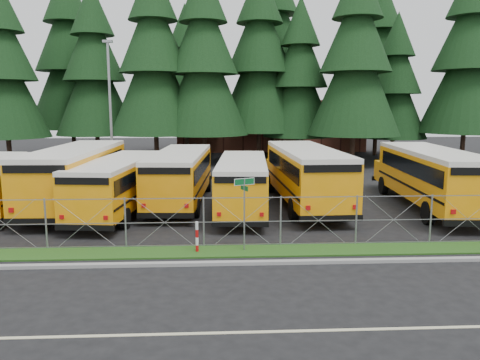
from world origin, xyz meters
name	(u,v)px	position (x,y,z in m)	size (l,w,h in m)	color
ground	(229,239)	(0.00, 0.00, 0.00)	(120.00, 120.00, 0.00)	black
curb	(231,263)	(0.00, -3.10, 0.06)	(50.00, 0.25, 0.12)	gray
grass_verge	(230,251)	(0.00, -1.70, 0.03)	(50.00, 1.40, 0.06)	#194313
road_lane_line	(238,332)	(0.00, -8.00, 0.01)	(50.00, 0.12, 0.01)	beige
chainlink_fence	(229,222)	(0.00, -1.00, 1.00)	(44.00, 0.10, 2.00)	gray
brick_building	(268,125)	(6.00, 40.00, 3.00)	(22.00, 10.00, 6.00)	brown
bus_1	(15,185)	(-11.12, 6.21, 1.33)	(2.39, 10.12, 2.65)	orange
bus_2	(79,177)	(-7.91, 6.67, 1.63)	(2.93, 12.41, 3.25)	orange
bus_3	(121,186)	(-5.35, 5.07, 1.40)	(2.53, 10.71, 2.81)	orange
bus_4	(181,178)	(-2.45, 7.19, 1.48)	(2.66, 11.28, 2.96)	orange
bus_5	(243,185)	(0.86, 5.28, 1.37)	(2.47, 10.47, 2.74)	orange
bus_6	(304,176)	(4.33, 6.53, 1.59)	(2.87, 12.16, 3.19)	orange
bus_east	(429,179)	(10.80, 5.36, 1.59)	(2.86, 12.14, 3.18)	orange
street_sign	(244,199)	(0.54, -1.61, 2.03)	(0.77, 0.51, 2.81)	gray
striped_bollard	(197,237)	(-1.24, -1.71, 0.60)	(0.11, 0.11, 1.20)	#B20C0C
light_standard	(110,104)	(-8.37, 17.08, 5.50)	(0.70, 0.35, 10.14)	gray
conifer_1	(3,71)	(-19.64, 25.47, 8.45)	(7.64, 7.64, 16.89)	black
conifer_2	(94,72)	(-12.34, 28.67, 8.58)	(7.76, 7.76, 17.16)	black
conifer_3	(154,63)	(-6.14, 25.80, 9.24)	(8.35, 8.35, 18.48)	black
conifer_4	(204,65)	(-1.58, 25.59, 9.12)	(8.25, 8.25, 18.25)	black
conifer_5	(259,64)	(3.82, 28.67, 9.45)	(8.55, 8.55, 18.91)	black
conifer_6	(300,80)	(7.71, 27.69, 7.89)	(7.14, 7.14, 15.79)	black
conifer_7	(356,62)	(12.04, 23.75, 9.22)	(8.34, 8.34, 18.45)	black
conifer_8	(395,87)	(17.37, 27.91, 7.23)	(6.54, 6.54, 14.45)	black
conifer_9	(469,60)	(23.19, 25.11, 9.56)	(8.65, 8.65, 19.12)	black
conifer_10	(69,62)	(-16.02, 33.18, 9.92)	(8.97, 8.97, 19.84)	black
conifer_11	(186,80)	(-3.81, 34.39, 8.17)	(7.39, 7.39, 16.33)	black
conifer_12	(274,56)	(5.74, 32.81, 10.61)	(9.59, 9.59, 21.21)	black
conifer_13	(378,67)	(16.89, 31.76, 9.40)	(8.50, 8.50, 18.81)	black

